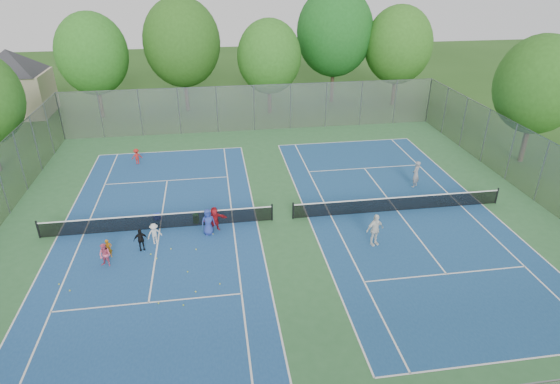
{
  "coord_description": "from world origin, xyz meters",
  "views": [
    {
      "loc": [
        -3.68,
        -23.35,
        13.65
      ],
      "look_at": [
        0.0,
        1.0,
        1.3
      ],
      "focal_mm": 30.0,
      "sensor_mm": 36.0,
      "label": 1
    }
  ],
  "objects_px": {
    "ball_hopper": "(196,218)",
    "instructor": "(416,174)",
    "ball_crate": "(157,217)",
    "net_left": "(159,222)",
    "net_right": "(398,204)"
  },
  "relations": [
    {
      "from": "net_left",
      "to": "ball_hopper",
      "type": "distance_m",
      "value": 2.07
    },
    {
      "from": "net_right",
      "to": "instructor",
      "type": "bearing_deg",
      "value": 51.95
    },
    {
      "from": "ball_hopper",
      "to": "instructor",
      "type": "distance_m",
      "value": 14.59
    },
    {
      "from": "net_left",
      "to": "ball_hopper",
      "type": "xyz_separation_m",
      "value": [
        2.03,
        0.39,
        -0.18
      ]
    },
    {
      "from": "net_left",
      "to": "ball_crate",
      "type": "height_order",
      "value": "net_left"
    },
    {
      "from": "ball_hopper",
      "to": "instructor",
      "type": "height_order",
      "value": "instructor"
    },
    {
      "from": "ball_hopper",
      "to": "instructor",
      "type": "relative_size",
      "value": 0.3
    },
    {
      "from": "net_right",
      "to": "instructor",
      "type": "relative_size",
      "value": 7.05
    },
    {
      "from": "ball_crate",
      "to": "ball_hopper",
      "type": "bearing_deg",
      "value": -18.81
    },
    {
      "from": "ball_crate",
      "to": "instructor",
      "type": "bearing_deg",
      "value": 6.4
    },
    {
      "from": "net_right",
      "to": "ball_crate",
      "type": "relative_size",
      "value": 35.23
    },
    {
      "from": "net_left",
      "to": "instructor",
      "type": "relative_size",
      "value": 7.05
    },
    {
      "from": "ball_hopper",
      "to": "net_right",
      "type": "bearing_deg",
      "value": -1.85
    },
    {
      "from": "net_left",
      "to": "ball_crate",
      "type": "distance_m",
      "value": 1.22
    },
    {
      "from": "instructor",
      "to": "net_left",
      "type": "bearing_deg",
      "value": -30.53
    }
  ]
}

